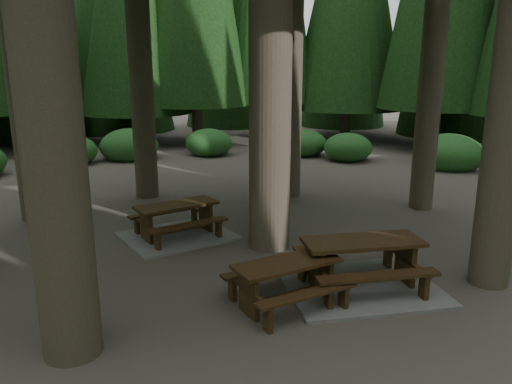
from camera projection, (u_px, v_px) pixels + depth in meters
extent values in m
plane|color=#4C463D|center=(234.00, 252.00, 10.10)|extent=(80.00, 80.00, 0.00)
cube|color=gray|center=(361.00, 286.00, 8.52)|extent=(2.67, 2.25, 0.05)
cube|color=#341F0F|center=(363.00, 242.00, 8.32)|extent=(2.03, 0.89, 0.07)
cube|color=#341F0F|center=(348.00, 246.00, 9.03)|extent=(2.00, 0.40, 0.06)
cube|color=#341F0F|center=(379.00, 276.00, 7.77)|extent=(2.00, 0.40, 0.06)
cube|color=#341F0F|center=(317.00, 269.00, 8.28)|extent=(0.13, 0.61, 0.80)
cube|color=#341F0F|center=(317.00, 265.00, 8.27)|extent=(0.19, 1.60, 0.07)
cube|color=#341F0F|center=(405.00, 262.00, 8.57)|extent=(0.13, 0.61, 0.80)
cube|color=#341F0F|center=(406.00, 259.00, 8.55)|extent=(0.19, 1.60, 0.07)
cube|color=#341F0F|center=(361.00, 277.00, 8.48)|extent=(1.66, 0.19, 0.09)
cube|color=gray|center=(178.00, 236.00, 11.00)|extent=(2.74, 2.50, 0.05)
cube|color=#341F0F|center=(176.00, 205.00, 10.83)|extent=(1.89, 1.23, 0.06)
cube|color=#341F0F|center=(166.00, 211.00, 11.37)|extent=(1.74, 0.81, 0.05)
cube|color=#341F0F|center=(189.00, 225.00, 10.43)|extent=(1.74, 0.81, 0.05)
cube|color=#341F0F|center=(147.00, 227.00, 10.55)|extent=(0.25, 0.53, 0.70)
cube|color=#341F0F|center=(146.00, 225.00, 10.53)|extent=(0.54, 1.37, 0.06)
cube|color=#341F0F|center=(206.00, 216.00, 11.30)|extent=(0.25, 0.53, 0.70)
cube|color=#341F0F|center=(206.00, 214.00, 11.29)|extent=(0.54, 1.37, 0.06)
cube|color=#341F0F|center=(177.00, 229.00, 10.97)|extent=(1.41, 0.56, 0.08)
cube|color=#341F0F|center=(287.00, 263.00, 7.73)|extent=(1.81, 1.07, 0.06)
cube|color=#341F0F|center=(269.00, 268.00, 8.28)|extent=(1.70, 0.66, 0.05)
cube|color=#341F0F|center=(308.00, 294.00, 7.32)|extent=(1.70, 0.66, 0.05)
cube|color=#341F0F|center=(249.00, 295.00, 7.50)|extent=(0.20, 0.52, 0.68)
cube|color=#341F0F|center=(249.00, 291.00, 7.49)|extent=(0.42, 1.34, 0.06)
cube|color=#341F0F|center=(322.00, 276.00, 8.14)|extent=(0.20, 0.52, 0.68)
cube|color=#341F0F|center=(322.00, 273.00, 8.13)|extent=(0.42, 1.34, 0.06)
cube|color=#341F0F|center=(287.00, 295.00, 7.87)|extent=(1.38, 0.43, 0.08)
ellipsoid|color=#226329|center=(449.00, 157.00, 18.32)|extent=(2.42, 2.42, 1.49)
ellipsoid|color=#226329|center=(348.00, 150.00, 19.70)|extent=(1.90, 1.90, 1.17)
ellipsoid|color=#226329|center=(304.00, 146.00, 20.78)|extent=(1.84, 1.84, 1.13)
ellipsoid|color=#226329|center=(209.00, 145.00, 20.87)|extent=(1.95, 1.95, 1.20)
ellipsoid|color=#226329|center=(129.00, 149.00, 20.06)|extent=(2.31, 2.31, 1.42)
ellipsoid|color=#226329|center=(71.00, 154.00, 18.94)|extent=(1.93, 1.93, 1.19)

